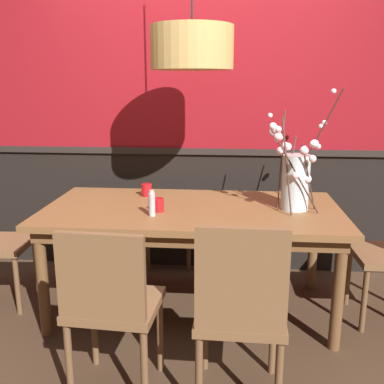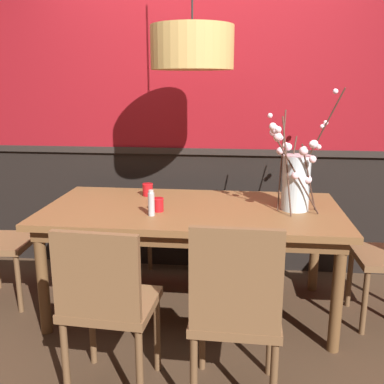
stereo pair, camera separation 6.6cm
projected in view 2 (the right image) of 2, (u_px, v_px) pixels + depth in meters
The scene contains 11 objects.
ground_plane at pixel (192, 308), 3.09m from camera, with size 24.00×24.00×0.00m, color #422D1E.
back_wall at pixel (203, 106), 3.53m from camera, with size 5.67×0.14×2.74m.
dining_table at pixel (192, 219), 2.93m from camera, with size 1.95×0.98×0.74m.
chair_near_side_left at pixel (106, 301), 2.12m from camera, with size 0.46×0.42×0.91m.
chair_far_side_left at pixel (172, 202), 3.84m from camera, with size 0.43×0.42×0.97m.
chair_near_side_right at pixel (236, 307), 2.04m from camera, with size 0.43×0.44×0.96m.
vase_with_blossoms at pixel (295, 180), 2.80m from camera, with size 0.49×0.64×0.78m.
candle_holder_nearer_center at pixel (148, 190), 3.20m from camera, with size 0.08×0.08×0.09m.
candle_holder_nearer_edge at pixel (158, 205), 2.81m from camera, with size 0.08×0.08×0.09m.
condiment_bottle at pixel (151, 203), 2.71m from camera, with size 0.04×0.04×0.16m.
pendant_lamp at pixel (192, 48), 2.74m from camera, with size 0.52×0.52×1.11m.
Camera 2 is at (0.31, -2.78, 1.55)m, focal length 41.05 mm.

